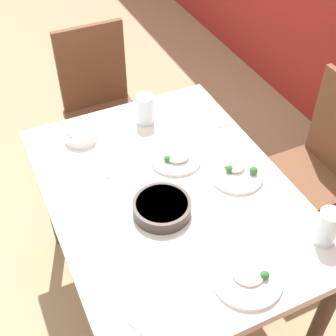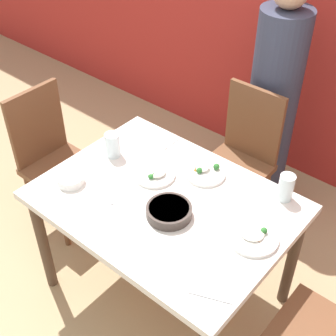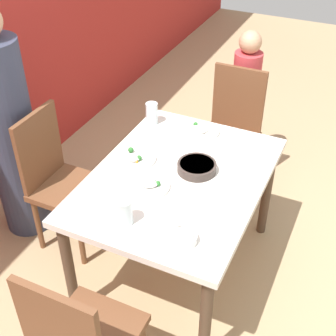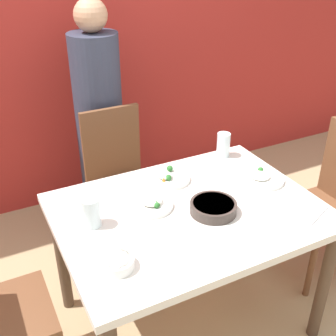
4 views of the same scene
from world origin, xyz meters
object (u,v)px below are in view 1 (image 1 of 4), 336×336
glass_water_tall (145,109)px  chair_adult_spot (314,167)px  bowl_curry (162,207)px  plate_rice_adult (237,173)px

glass_water_tall → chair_adult_spot: bearing=61.2°
bowl_curry → glass_water_tall: (-0.53, 0.16, 0.04)m
chair_adult_spot → bowl_curry: 0.92m
bowl_curry → plate_rice_adult: bearing=98.4°
plate_rice_adult → glass_water_tall: bearing=-158.1°
chair_adult_spot → plate_rice_adult: 0.58m
plate_rice_adult → glass_water_tall: size_ratio=1.56×
chair_adult_spot → bowl_curry: bearing=-80.8°
chair_adult_spot → plate_rice_adult: bearing=-80.3°
chair_adult_spot → glass_water_tall: chair_adult_spot is taller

